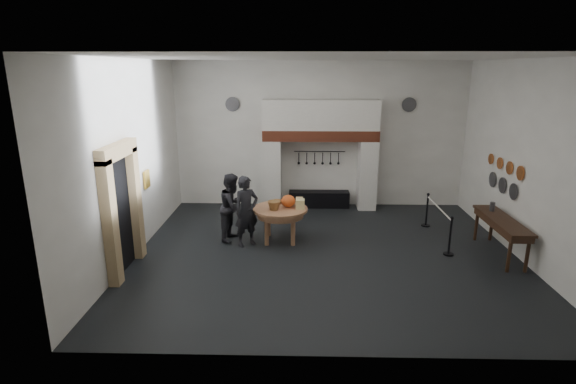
{
  "coord_description": "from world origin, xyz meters",
  "views": [
    {
      "loc": [
        -0.64,
        -10.0,
        4.31
      ],
      "look_at": [
        -0.91,
        0.59,
        1.35
      ],
      "focal_mm": 28.0,
      "sensor_mm": 36.0,
      "label": 1
    }
  ],
  "objects_px": {
    "iron_range": "(319,199)",
    "barrier_post_far": "(427,211)",
    "visitor_near": "(246,211)",
    "side_table": "(502,220)",
    "barrier_post_near": "(450,237)",
    "work_table": "(280,209)",
    "visitor_far": "(233,207)"
  },
  "relations": [
    {
      "from": "visitor_far",
      "to": "work_table",
      "type": "bearing_deg",
      "value": -80.24
    },
    {
      "from": "work_table",
      "to": "side_table",
      "type": "bearing_deg",
      "value": -8.58
    },
    {
      "from": "iron_range",
      "to": "visitor_far",
      "type": "height_order",
      "value": "visitor_far"
    },
    {
      "from": "visitor_near",
      "to": "work_table",
      "type": "bearing_deg",
      "value": -14.64
    },
    {
      "from": "iron_range",
      "to": "barrier_post_near",
      "type": "distance_m",
      "value": 4.76
    },
    {
      "from": "barrier_post_near",
      "to": "work_table",
      "type": "bearing_deg",
      "value": 168.59
    },
    {
      "from": "visitor_near",
      "to": "barrier_post_near",
      "type": "relative_size",
      "value": 1.97
    },
    {
      "from": "visitor_far",
      "to": "side_table",
      "type": "xyz_separation_m",
      "value": [
        6.43,
        -0.86,
        0.0
      ]
    },
    {
      "from": "visitor_far",
      "to": "barrier_post_near",
      "type": "relative_size",
      "value": 1.93
    },
    {
      "from": "visitor_far",
      "to": "barrier_post_far",
      "type": "bearing_deg",
      "value": -64.69
    },
    {
      "from": "barrier_post_far",
      "to": "work_table",
      "type": "bearing_deg",
      "value": -163.63
    },
    {
      "from": "iron_range",
      "to": "visitor_near",
      "type": "relative_size",
      "value": 1.07
    },
    {
      "from": "visitor_near",
      "to": "visitor_far",
      "type": "height_order",
      "value": "visitor_near"
    },
    {
      "from": "barrier_post_far",
      "to": "barrier_post_near",
      "type": "bearing_deg",
      "value": -90.0
    },
    {
      "from": "iron_range",
      "to": "visitor_near",
      "type": "height_order",
      "value": "visitor_near"
    },
    {
      "from": "work_table",
      "to": "iron_range",
      "type": "bearing_deg",
      "value": 69.25
    },
    {
      "from": "visitor_near",
      "to": "side_table",
      "type": "bearing_deg",
      "value": -40.5
    },
    {
      "from": "work_table",
      "to": "visitor_near",
      "type": "height_order",
      "value": "visitor_near"
    },
    {
      "from": "visitor_near",
      "to": "side_table",
      "type": "xyz_separation_m",
      "value": [
        6.03,
        -0.46,
        -0.01
      ]
    },
    {
      "from": "visitor_far",
      "to": "barrier_post_near",
      "type": "bearing_deg",
      "value": -86.22
    },
    {
      "from": "work_table",
      "to": "barrier_post_far",
      "type": "height_order",
      "value": "barrier_post_far"
    },
    {
      "from": "visitor_near",
      "to": "barrier_post_near",
      "type": "bearing_deg",
      "value": -41.88
    },
    {
      "from": "barrier_post_far",
      "to": "visitor_near",
      "type": "bearing_deg",
      "value": -162.75
    },
    {
      "from": "side_table",
      "to": "visitor_near",
      "type": "bearing_deg",
      "value": 175.6
    },
    {
      "from": "side_table",
      "to": "barrier_post_near",
      "type": "bearing_deg",
      "value": -178.61
    },
    {
      "from": "barrier_post_near",
      "to": "side_table",
      "type": "bearing_deg",
      "value": 1.39
    },
    {
      "from": "iron_range",
      "to": "side_table",
      "type": "distance_m",
      "value": 5.57
    },
    {
      "from": "visitor_far",
      "to": "barrier_post_near",
      "type": "distance_m",
      "value": 5.35
    },
    {
      "from": "side_table",
      "to": "barrier_post_near",
      "type": "distance_m",
      "value": 1.25
    },
    {
      "from": "iron_range",
      "to": "barrier_post_far",
      "type": "bearing_deg",
      "value": -30.75
    },
    {
      "from": "visitor_far",
      "to": "barrier_post_near",
      "type": "height_order",
      "value": "visitor_far"
    },
    {
      "from": "iron_range",
      "to": "barrier_post_near",
      "type": "height_order",
      "value": "barrier_post_near"
    }
  ]
}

